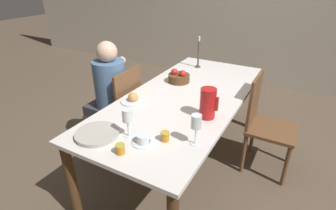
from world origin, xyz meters
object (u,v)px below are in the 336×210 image
(chair_person_side, at_px, (120,110))
(wine_glass_juice, at_px, (127,117))
(chair_opposite, at_px, (265,122))
(red_pitcher, at_px, (208,103))
(teacup_near_person, at_px, (144,139))
(fruit_bowl, at_px, (179,77))
(candlestick_tall, at_px, (198,55))
(person_seated, at_px, (109,90))
(wine_glass_water, at_px, (196,123))
(serving_tray, at_px, (97,134))
(jam_jar_amber, at_px, (165,136))
(bread_plate, at_px, (133,99))
(jam_jar_red, at_px, (120,149))

(chair_person_side, distance_m, wine_glass_juice, 0.96)
(chair_opposite, xyz_separation_m, red_pitcher, (-0.35, -0.60, 0.37))
(chair_opposite, xyz_separation_m, wine_glass_juice, (-0.71, -1.10, 0.40))
(red_pitcher, xyz_separation_m, teacup_near_person, (-0.23, -0.51, -0.09))
(chair_person_side, distance_m, chair_opposite, 1.39)
(wine_glass_juice, bearing_deg, fruit_bowl, 98.11)
(fruit_bowl, xyz_separation_m, candlestick_tall, (-0.01, 0.50, 0.09))
(chair_person_side, relative_size, person_seated, 0.78)
(wine_glass_water, xyz_separation_m, serving_tray, (-0.61, -0.23, -0.14))
(teacup_near_person, height_order, jam_jar_amber, same)
(chair_person_side, height_order, wine_glass_juice, wine_glass_juice)
(red_pitcher, xyz_separation_m, wine_glass_water, (0.06, -0.36, 0.04))
(person_seated, relative_size, candlestick_tall, 3.35)
(serving_tray, relative_size, bread_plate, 1.38)
(fruit_bowl, relative_size, candlestick_tall, 0.60)
(wine_glass_water, xyz_separation_m, candlestick_tall, (-0.58, 1.39, -0.02))
(candlestick_tall, bearing_deg, red_pitcher, -63.36)
(serving_tray, xyz_separation_m, candlestick_tall, (0.03, 1.62, 0.12))
(jam_jar_red, relative_size, fruit_bowl, 0.30)
(chair_person_side, height_order, jam_jar_amber, chair_person_side)
(wine_glass_juice, height_order, fruit_bowl, wine_glass_juice)
(jam_jar_red, relative_size, candlestick_tall, 0.18)
(person_seated, distance_m, bread_plate, 0.45)
(chair_opposite, bearing_deg, chair_person_side, -70.62)
(wine_glass_water, xyz_separation_m, fruit_bowl, (-0.57, 0.89, -0.11))
(chair_opposite, bearing_deg, red_pitcher, -30.29)
(red_pitcher, xyz_separation_m, jam_jar_amber, (-0.12, -0.42, -0.08))
(wine_glass_juice, bearing_deg, serving_tray, -152.38)
(fruit_bowl, bearing_deg, bread_plate, -102.88)
(jam_jar_amber, relative_size, fruit_bowl, 0.30)
(wine_glass_juice, relative_size, teacup_near_person, 1.36)
(serving_tray, height_order, fruit_bowl, fruit_bowl)
(chair_opposite, height_order, red_pitcher, red_pitcher)
(wine_glass_water, distance_m, jam_jar_amber, 0.23)
(jam_jar_red, height_order, candlestick_tall, candlestick_tall)
(chair_person_side, height_order, red_pitcher, red_pitcher)
(red_pitcher, xyz_separation_m, serving_tray, (-0.55, -0.59, -0.10))
(wine_glass_water, distance_m, bread_plate, 0.78)
(red_pitcher, bearing_deg, chair_person_side, 171.83)
(serving_tray, relative_size, jam_jar_red, 4.62)
(wine_glass_juice, bearing_deg, chair_person_side, 133.55)
(fruit_bowl, bearing_deg, teacup_near_person, -75.14)
(wine_glass_juice, bearing_deg, jam_jar_amber, 17.91)
(jam_jar_red, bearing_deg, chair_person_side, 129.76)
(serving_tray, bearing_deg, person_seated, 125.96)
(jam_jar_red, bearing_deg, wine_glass_juice, 111.53)
(person_seated, relative_size, serving_tray, 4.03)
(jam_jar_amber, relative_size, jam_jar_red, 1.00)
(chair_person_side, distance_m, jam_jar_red, 1.09)
(fruit_bowl, bearing_deg, red_pitcher, -46.17)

